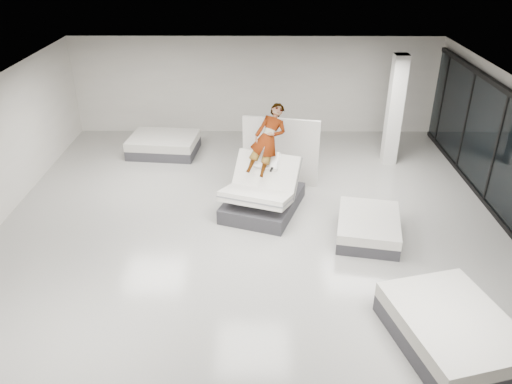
% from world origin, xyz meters
% --- Properties ---
extents(room, '(14.00, 14.04, 3.20)m').
position_xyz_m(room, '(0.00, 0.00, 1.60)').
color(room, '#A2A099').
rests_on(room, ground).
extents(hero_bed, '(2.21, 2.53, 1.44)m').
position_xyz_m(hero_bed, '(0.22, 1.57, 0.43)').
color(hero_bed, '#323237').
rests_on(hero_bed, floor).
extents(person, '(1.22, 1.92, 1.25)m').
position_xyz_m(person, '(0.33, 1.90, 1.39)').
color(person, slate).
rests_on(person, hero_bed).
extents(remote, '(0.09, 0.15, 0.08)m').
position_xyz_m(remote, '(0.42, 1.49, 1.15)').
color(remote, black).
rests_on(remote, person).
extents(divider_panel, '(2.02, 0.51, 1.86)m').
position_xyz_m(divider_panel, '(0.70, 3.09, 0.93)').
color(divider_panel, silver).
rests_on(divider_panel, floor).
extents(flat_bed_right_far, '(1.66, 2.01, 0.49)m').
position_xyz_m(flat_bed_right_far, '(2.60, 0.40, 0.25)').
color(flat_bed_right_far, '#323237').
rests_on(flat_bed_right_far, floor).
extents(flat_bed_right_near, '(2.21, 2.61, 0.62)m').
position_xyz_m(flat_bed_right_near, '(3.34, -2.95, 0.31)').
color(flat_bed_right_near, '#323237').
rests_on(flat_bed_right_near, floor).
extents(flat_bed_left_far, '(2.16, 1.71, 0.56)m').
position_xyz_m(flat_bed_left_far, '(-2.83, 5.11, 0.28)').
color(flat_bed_left_far, '#323237').
rests_on(flat_bed_left_far, floor).
extents(column, '(0.40, 0.40, 3.20)m').
position_xyz_m(column, '(4.00, 4.50, 1.60)').
color(column, silver).
rests_on(column, floor).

